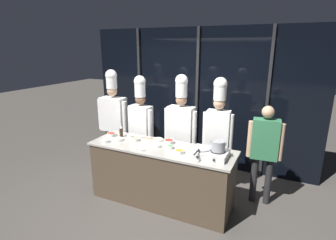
{
  "coord_description": "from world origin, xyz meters",
  "views": [
    {
      "loc": [
        1.64,
        -3.22,
        2.35
      ],
      "look_at": [
        0.0,
        0.25,
        1.26
      ],
      "focal_mm": 28.0,
      "sensor_mm": 36.0,
      "label": 1
    }
  ],
  "objects_px": {
    "portable_stove": "(210,153)",
    "chef_line": "(181,124)",
    "prep_bowl_shrimp": "(119,139)",
    "prep_bowl_mushrooms": "(135,139)",
    "prep_bowl_ginger": "(158,140)",
    "prep_bowl_onion": "(130,136)",
    "squeeze_bottle_soy": "(121,131)",
    "prep_bowl_bell_pepper": "(169,141)",
    "prep_bowl_bean_sprouts": "(106,141)",
    "chef_sous": "(141,121)",
    "prep_bowl_carrots": "(179,151)",
    "frying_pan": "(202,147)",
    "prep_bowl_rice": "(157,146)",
    "prep_bowl_scallions": "(170,147)",
    "person_guest": "(265,146)",
    "chef_pastry": "(218,126)",
    "chef_head": "(113,115)",
    "prep_bowl_chili_flakes": "(111,134)",
    "serving_spoon_solid": "(141,149)",
    "serving_spoon_slotted": "(150,138)"
  },
  "relations": [
    {
      "from": "prep_bowl_bell_pepper",
      "to": "chef_line",
      "type": "height_order",
      "value": "chef_line"
    },
    {
      "from": "frying_pan",
      "to": "prep_bowl_onion",
      "type": "bearing_deg",
      "value": 170.59
    },
    {
      "from": "prep_bowl_onion",
      "to": "chef_sous",
      "type": "xyz_separation_m",
      "value": [
        -0.05,
        0.42,
        0.14
      ]
    },
    {
      "from": "prep_bowl_mushrooms",
      "to": "prep_bowl_carrots",
      "type": "xyz_separation_m",
      "value": [
        0.82,
        -0.16,
        0.0
      ]
    },
    {
      "from": "serving_spoon_solid",
      "to": "chef_sous",
      "type": "xyz_separation_m",
      "value": [
        -0.49,
        0.82,
        0.15
      ]
    },
    {
      "from": "prep_bowl_ginger",
      "to": "portable_stove",
      "type": "bearing_deg",
      "value": -14.81
    },
    {
      "from": "chef_sous",
      "to": "person_guest",
      "type": "bearing_deg",
      "value": -170.73
    },
    {
      "from": "squeeze_bottle_soy",
      "to": "chef_head",
      "type": "relative_size",
      "value": 0.1
    },
    {
      "from": "prep_bowl_carrots",
      "to": "prep_bowl_ginger",
      "type": "height_order",
      "value": "prep_bowl_carrots"
    },
    {
      "from": "serving_spoon_slotted",
      "to": "person_guest",
      "type": "xyz_separation_m",
      "value": [
        1.7,
        0.39,
        0.01
      ]
    },
    {
      "from": "portable_stove",
      "to": "prep_bowl_scallions",
      "type": "bearing_deg",
      "value": 176.93
    },
    {
      "from": "prep_bowl_shrimp",
      "to": "prep_bowl_onion",
      "type": "height_order",
      "value": "prep_bowl_shrimp"
    },
    {
      "from": "squeeze_bottle_soy",
      "to": "prep_bowl_mushrooms",
      "type": "height_order",
      "value": "squeeze_bottle_soy"
    },
    {
      "from": "frying_pan",
      "to": "prep_bowl_rice",
      "type": "height_order",
      "value": "frying_pan"
    },
    {
      "from": "prep_bowl_bean_sprouts",
      "to": "chef_sous",
      "type": "xyz_separation_m",
      "value": [
        0.16,
        0.79,
        0.13
      ]
    },
    {
      "from": "prep_bowl_carrots",
      "to": "prep_bowl_bean_sprouts",
      "type": "relative_size",
      "value": 1.09
    },
    {
      "from": "prep_bowl_scallions",
      "to": "person_guest",
      "type": "height_order",
      "value": "person_guest"
    },
    {
      "from": "chef_line",
      "to": "chef_pastry",
      "type": "height_order",
      "value": "chef_line"
    },
    {
      "from": "portable_stove",
      "to": "prep_bowl_bean_sprouts",
      "type": "bearing_deg",
      "value": -174.24
    },
    {
      "from": "chef_head",
      "to": "prep_bowl_rice",
      "type": "bearing_deg",
      "value": 149.69
    },
    {
      "from": "prep_bowl_shrimp",
      "to": "portable_stove",
      "type": "bearing_deg",
      "value": -0.04
    },
    {
      "from": "prep_bowl_shrimp",
      "to": "squeeze_bottle_soy",
      "type": "bearing_deg",
      "value": 112.68
    },
    {
      "from": "frying_pan",
      "to": "chef_pastry",
      "type": "distance_m",
      "value": 0.72
    },
    {
      "from": "prep_bowl_bean_sprouts",
      "to": "prep_bowl_bell_pepper",
      "type": "distance_m",
      "value": 0.98
    },
    {
      "from": "prep_bowl_rice",
      "to": "prep_bowl_shrimp",
      "type": "bearing_deg",
      "value": -179.52
    },
    {
      "from": "prep_bowl_bell_pepper",
      "to": "serving_spoon_solid",
      "type": "bearing_deg",
      "value": -122.34
    },
    {
      "from": "prep_bowl_chili_flakes",
      "to": "chef_sous",
      "type": "height_order",
      "value": "chef_sous"
    },
    {
      "from": "prep_bowl_bean_sprouts",
      "to": "person_guest",
      "type": "distance_m",
      "value": 2.4
    },
    {
      "from": "prep_bowl_ginger",
      "to": "prep_bowl_bell_pepper",
      "type": "xyz_separation_m",
      "value": [
        0.2,
        -0.02,
        0.01
      ]
    },
    {
      "from": "prep_bowl_onion",
      "to": "prep_bowl_chili_flakes",
      "type": "bearing_deg",
      "value": -163.08
    },
    {
      "from": "prep_bowl_rice",
      "to": "chef_head",
      "type": "height_order",
      "value": "chef_head"
    },
    {
      "from": "prep_bowl_ginger",
      "to": "chef_pastry",
      "type": "distance_m",
      "value": 0.97
    },
    {
      "from": "chef_pastry",
      "to": "squeeze_bottle_soy",
      "type": "bearing_deg",
      "value": 16.63
    },
    {
      "from": "prep_bowl_shrimp",
      "to": "prep_bowl_mushrooms",
      "type": "bearing_deg",
      "value": 20.71
    },
    {
      "from": "serving_spoon_slotted",
      "to": "portable_stove",
      "type": "bearing_deg",
      "value": -14.64
    },
    {
      "from": "prep_bowl_shrimp",
      "to": "prep_bowl_bell_pepper",
      "type": "distance_m",
      "value": 0.8
    },
    {
      "from": "portable_stove",
      "to": "frying_pan",
      "type": "relative_size",
      "value": 1.11
    },
    {
      "from": "prep_bowl_mushrooms",
      "to": "frying_pan",
      "type": "bearing_deg",
      "value": -4.97
    },
    {
      "from": "portable_stove",
      "to": "chef_line",
      "type": "bearing_deg",
      "value": 135.1
    },
    {
      "from": "prep_bowl_bell_pepper",
      "to": "prep_bowl_rice",
      "type": "bearing_deg",
      "value": -114.29
    },
    {
      "from": "chef_pastry",
      "to": "chef_sous",
      "type": "bearing_deg",
      "value": -1.12
    },
    {
      "from": "prep_bowl_bell_pepper",
      "to": "serving_spoon_solid",
      "type": "relative_size",
      "value": 0.56
    },
    {
      "from": "frying_pan",
      "to": "prep_bowl_mushrooms",
      "type": "bearing_deg",
      "value": 175.03
    },
    {
      "from": "prep_bowl_onion",
      "to": "chef_line",
      "type": "height_order",
      "value": "chef_line"
    },
    {
      "from": "portable_stove",
      "to": "prep_bowl_scallions",
      "type": "height_order",
      "value": "portable_stove"
    },
    {
      "from": "frying_pan",
      "to": "person_guest",
      "type": "distance_m",
      "value": 1.01
    },
    {
      "from": "chef_sous",
      "to": "chef_pastry",
      "type": "relative_size",
      "value": 0.98
    },
    {
      "from": "squeeze_bottle_soy",
      "to": "prep_bowl_bell_pepper",
      "type": "xyz_separation_m",
      "value": [
        0.83,
        0.07,
        -0.06
      ]
    },
    {
      "from": "prep_bowl_mushrooms",
      "to": "chef_sous",
      "type": "height_order",
      "value": "chef_sous"
    },
    {
      "from": "prep_bowl_carrots",
      "to": "prep_bowl_chili_flakes",
      "type": "relative_size",
      "value": 0.88
    }
  ]
}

